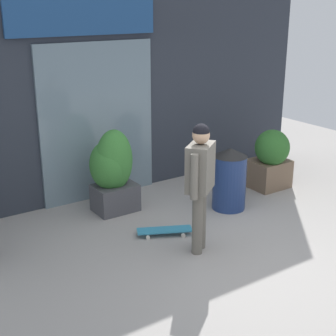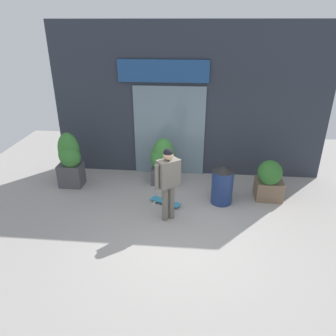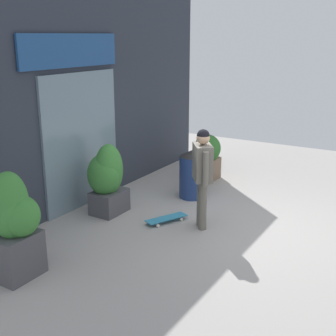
% 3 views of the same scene
% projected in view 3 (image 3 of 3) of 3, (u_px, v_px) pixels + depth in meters
% --- Properties ---
extents(ground_plane, '(12.00, 12.00, 0.00)m').
position_uv_depth(ground_plane, '(234.00, 226.00, 7.37)').
color(ground_plane, '#9E9993').
extents(building_facade, '(7.04, 0.31, 3.92)m').
position_uv_depth(building_facade, '(91.00, 95.00, 8.23)').
color(building_facade, '#2D333D').
rests_on(building_facade, ground_plane).
extents(skateboarder, '(0.50, 0.47, 1.62)m').
position_uv_depth(skateboarder, '(202.00, 169.00, 7.05)').
color(skateboarder, '#666056').
rests_on(skateboarder, ground_plane).
extents(skateboard, '(0.74, 0.50, 0.08)m').
position_uv_depth(skateboard, '(166.00, 218.00, 7.51)').
color(skateboard, teal).
rests_on(skateboard, ground_plane).
extents(planter_box_left, '(0.64, 0.58, 1.23)m').
position_uv_depth(planter_box_left, '(107.00, 176.00, 7.73)').
color(planter_box_left, '#47474C').
rests_on(planter_box_left, ground_plane).
extents(planter_box_right, '(0.61, 0.55, 1.40)m').
position_uv_depth(planter_box_right, '(14.00, 223.00, 5.64)').
color(planter_box_right, '#47474C').
rests_on(planter_box_right, ground_plane).
extents(planter_box_mid, '(0.64, 0.64, 1.00)m').
position_uv_depth(planter_box_mid, '(206.00, 155.00, 9.56)').
color(planter_box_mid, brown).
rests_on(planter_box_mid, ground_plane).
extents(trash_bin, '(0.50, 0.50, 0.93)m').
position_uv_depth(trash_bin, '(192.00, 174.00, 8.55)').
color(trash_bin, navy).
rests_on(trash_bin, ground_plane).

